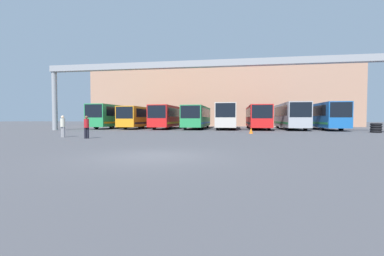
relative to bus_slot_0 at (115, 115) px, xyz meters
name	(u,v)px	position (x,y,z in m)	size (l,w,h in m)	color
ground_plane	(153,156)	(14.30, -26.28, -1.89)	(200.00, 200.00, 0.00)	#47474C
building_backdrop	(219,97)	(14.30, 16.65, 3.92)	(49.09, 12.00, 11.61)	tan
overhead_gantry	(206,71)	(14.30, -7.60, 4.71)	(37.35, 0.80, 7.70)	gray
bus_slot_0	(115,115)	(0.00, 0.00, 0.00)	(2.58, 11.93, 3.28)	#268C4C
bus_slot_1	(142,116)	(4.09, 0.00, -0.17)	(2.44, 11.92, 2.97)	orange
bus_slot_2	(168,116)	(8.17, -0.36, -0.10)	(2.51, 11.21, 3.10)	red
bus_slot_3	(197,116)	(12.26, -0.01, -0.14)	(2.56, 11.90, 3.04)	#268C4C
bus_slot_4	(227,115)	(16.35, -0.37, 0.01)	(2.51, 11.19, 3.29)	beige
bus_slot_5	(257,116)	(20.44, -0.04, -0.13)	(2.52, 11.84, 3.04)	red
bus_slot_6	(290,115)	(24.52, -0.76, 0.01)	(2.55, 10.41, 3.30)	#999EA5
bus_slot_7	(322,115)	(28.61, 0.22, -0.01)	(2.46, 12.36, 3.27)	#1959A5
pedestrian_near_left	(63,126)	(4.52, -17.97, -1.02)	(0.34, 0.34, 1.64)	gray
pedestrian_mid_right	(87,126)	(7.00, -18.84, -1.03)	(0.34, 0.34, 1.61)	black
traffic_cone	(251,131)	(18.92, -10.90, -1.61)	(0.38, 0.38, 0.56)	orange
tire_stack	(376,128)	(31.38, -7.27, -1.41)	(1.04, 1.04, 0.96)	black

